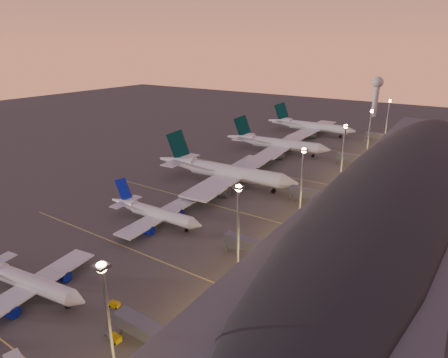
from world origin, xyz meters
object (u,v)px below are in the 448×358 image
at_px(airliner_narrow_south, 26,281).
at_px(airliner_narrow_north, 154,213).
at_px(airliner_wide_near, 223,171).
at_px(airliner_wide_mid, 276,144).
at_px(baggage_tug_a, 113,337).
at_px(baggage_tug_b, 113,304).
at_px(radar_tower, 377,90).
at_px(airliner_wide_far, 310,126).

xyz_separation_m(airliner_narrow_south, airliner_narrow_north, (-1.29, 45.33, 0.10)).
relative_size(airliner_wide_near, airliner_wide_mid, 1.11).
bearing_deg(airliner_narrow_south, airliner_narrow_north, 83.59).
bearing_deg(baggage_tug_a, baggage_tug_b, 142.54).
bearing_deg(airliner_wide_mid, baggage_tug_a, -81.93).
distance_m(radar_tower, baggage_tug_b, 286.02).
height_order(airliner_narrow_south, airliner_wide_mid, airliner_wide_mid).
xyz_separation_m(airliner_wide_near, baggage_tug_a, (31.99, -88.66, -5.02)).
xyz_separation_m(airliner_wide_far, baggage_tug_a, (37.00, -201.32, -4.55)).
height_order(airliner_wide_near, baggage_tug_b, airliner_wide_near).
bearing_deg(baggage_tug_a, airliner_wide_mid, 106.38).
bearing_deg(radar_tower, airliner_wide_mid, -97.42).
bearing_deg(airliner_wide_far, airliner_wide_mid, -87.59).
bearing_deg(airliner_narrow_south, airliner_wide_mid, 84.25).
height_order(airliner_narrow_north, radar_tower, radar_tower).
bearing_deg(airliner_wide_far, airliner_wide_near, -87.08).
height_order(airliner_wide_mid, airliner_wide_far, airliner_wide_far).
xyz_separation_m(airliner_wide_mid, baggage_tug_b, (26.71, -139.33, -4.52)).
distance_m(airliner_narrow_south, airliner_narrow_north, 45.35).
bearing_deg(baggage_tug_b, airliner_wide_mid, 88.07).
height_order(airliner_wide_near, airliner_wide_mid, airliner_wide_near).
relative_size(airliner_wide_near, airliner_wide_far, 1.10).
distance_m(airliner_narrow_north, radar_tower, 249.13).
bearing_deg(airliner_narrow_south, radar_tower, 79.41).
distance_m(airliner_wide_mid, baggage_tug_b, 141.94).
height_order(airliner_wide_mid, radar_tower, radar_tower).
relative_size(radar_tower, baggage_tug_a, 8.19).
xyz_separation_m(airliner_narrow_north, baggage_tug_a, (30.46, -44.16, -3.06)).
bearing_deg(airliner_wide_near, baggage_tug_b, -78.54).
relative_size(airliner_narrow_north, baggage_tug_b, 10.50).
bearing_deg(airliner_wide_near, airliner_wide_mid, 88.32).
bearing_deg(airliner_wide_mid, radar_tower, 77.19).
distance_m(airliner_narrow_south, baggage_tug_a, 29.34).
xyz_separation_m(airliner_narrow_south, baggage_tug_b, (20.83, 8.26, -3.01)).
relative_size(radar_tower, baggage_tug_b, 8.80).
relative_size(airliner_narrow_south, airliner_narrow_north, 0.97).
xyz_separation_m(airliner_wide_far, baggage_tug_b, (28.66, -194.22, -4.60)).
distance_m(airliner_wide_mid, baggage_tug_a, 150.63).
bearing_deg(baggage_tug_a, airliner_narrow_north, 127.52).
relative_size(airliner_wide_mid, baggage_tug_a, 15.30).
distance_m(airliner_wide_mid, radar_tower, 147.97).
relative_size(airliner_wide_mid, airliner_wide_far, 0.99).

